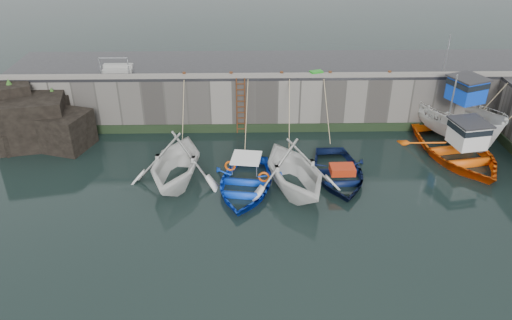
{
  "coord_description": "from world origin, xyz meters",
  "views": [
    {
      "loc": [
        -1.68,
        -15.24,
        12.21
      ],
      "look_at": [
        -1.28,
        4.58,
        1.2
      ],
      "focal_mm": 35.0,
      "sensor_mm": 36.0,
      "label": 1
    }
  ],
  "objects_px": {
    "boat_near_white": "(177,181)",
    "bollard_a": "(184,75)",
    "boat_near_blacktrim": "(293,189)",
    "ladder": "(241,106)",
    "bollard_b": "(231,74)",
    "bollard_d": "(330,74)",
    "boat_far_white": "(452,117)",
    "boat_near_blue": "(245,188)",
    "boat_near_navy": "(337,177)",
    "bollard_e": "(389,73)",
    "boat_far_orange": "(457,150)",
    "bollard_c": "(282,74)",
    "fish_crate": "(316,73)"
  },
  "relations": [
    {
      "from": "boat_near_blacktrim",
      "to": "bollard_a",
      "type": "bearing_deg",
      "value": 113.3
    },
    {
      "from": "bollard_b",
      "to": "bollard_c",
      "type": "distance_m",
      "value": 2.7
    },
    {
      "from": "bollard_b",
      "to": "boat_near_navy",
      "type": "bearing_deg",
      "value": -45.93
    },
    {
      "from": "bollard_b",
      "to": "bollard_c",
      "type": "xyz_separation_m",
      "value": [
        2.7,
        0.0,
        0.0
      ]
    },
    {
      "from": "fish_crate",
      "to": "bollard_d",
      "type": "relative_size",
      "value": 2.37
    },
    {
      "from": "boat_near_blacktrim",
      "to": "bollard_d",
      "type": "xyz_separation_m",
      "value": [
        2.4,
        6.27,
        3.3
      ]
    },
    {
      "from": "boat_near_blacktrim",
      "to": "boat_near_navy",
      "type": "height_order",
      "value": "boat_near_blacktrim"
    },
    {
      "from": "bollard_d",
      "to": "boat_near_white",
      "type": "bearing_deg",
      "value": -145.02
    },
    {
      "from": "fish_crate",
      "to": "boat_far_white",
      "type": "bearing_deg",
      "value": -26.68
    },
    {
      "from": "ladder",
      "to": "boat_near_blue",
      "type": "xyz_separation_m",
      "value": [
        0.2,
        -5.83,
        -1.59
      ]
    },
    {
      "from": "boat_far_orange",
      "to": "bollard_b",
      "type": "distance_m",
      "value": 12.29
    },
    {
      "from": "boat_near_white",
      "to": "bollard_e",
      "type": "bearing_deg",
      "value": 33.84
    },
    {
      "from": "bollard_d",
      "to": "boat_near_blue",
      "type": "bearing_deg",
      "value": -126.73
    },
    {
      "from": "boat_near_blue",
      "to": "boat_far_white",
      "type": "xyz_separation_m",
      "value": [
        11.26,
        5.19,
        1.12
      ]
    },
    {
      "from": "boat_near_blue",
      "to": "bollard_e",
      "type": "height_order",
      "value": "bollard_e"
    },
    {
      "from": "bollard_a",
      "to": "bollard_e",
      "type": "xyz_separation_m",
      "value": [
        11.0,
        0.0,
        0.0
      ]
    },
    {
      "from": "boat_near_blacktrim",
      "to": "bollard_b",
      "type": "distance_m",
      "value": 7.66
    },
    {
      "from": "boat_near_blacktrim",
      "to": "bollard_a",
      "type": "xyz_separation_m",
      "value": [
        -5.4,
        6.27,
        3.3
      ]
    },
    {
      "from": "bollard_a",
      "to": "boat_far_orange",
      "type": "bearing_deg",
      "value": -13.71
    },
    {
      "from": "ladder",
      "to": "boat_far_orange",
      "type": "height_order",
      "value": "boat_far_orange"
    },
    {
      "from": "boat_near_blacktrim",
      "to": "bollard_e",
      "type": "bearing_deg",
      "value": 30.82
    },
    {
      "from": "bollard_b",
      "to": "bollard_d",
      "type": "xyz_separation_m",
      "value": [
        5.3,
        0.0,
        0.0
      ]
    },
    {
      "from": "boat_near_navy",
      "to": "bollard_e",
      "type": "xyz_separation_m",
      "value": [
        3.4,
        5.27,
        3.3
      ]
    },
    {
      "from": "boat_near_blue",
      "to": "boat_far_white",
      "type": "distance_m",
      "value": 12.44
    },
    {
      "from": "bollard_d",
      "to": "ladder",
      "type": "bearing_deg",
      "value": -176.0
    },
    {
      "from": "boat_near_blue",
      "to": "boat_near_navy",
      "type": "relative_size",
      "value": 1.03
    },
    {
      "from": "boat_near_navy",
      "to": "bollard_d",
      "type": "distance_m",
      "value": 6.22
    },
    {
      "from": "boat_far_white",
      "to": "bollard_d",
      "type": "bearing_deg",
      "value": 149.5
    },
    {
      "from": "boat_near_blue",
      "to": "bollard_d",
      "type": "relative_size",
      "value": 17.94
    },
    {
      "from": "boat_near_blacktrim",
      "to": "ladder",
      "type": "bearing_deg",
      "value": 94.59
    },
    {
      "from": "boat_far_white",
      "to": "bollard_b",
      "type": "bearing_deg",
      "value": 153.18
    },
    {
      "from": "ladder",
      "to": "bollard_c",
      "type": "relative_size",
      "value": 11.43
    },
    {
      "from": "ladder",
      "to": "boat_near_navy",
      "type": "relative_size",
      "value": 0.66
    },
    {
      "from": "bollard_b",
      "to": "bollard_a",
      "type": "bearing_deg",
      "value": 180.0
    },
    {
      "from": "boat_far_white",
      "to": "boat_near_white",
      "type": "bearing_deg",
      "value": 175.05
    },
    {
      "from": "bollard_a",
      "to": "ladder",
      "type": "bearing_deg",
      "value": -6.38
    },
    {
      "from": "boat_near_blacktrim",
      "to": "bollard_b",
      "type": "bearing_deg",
      "value": 97.39
    },
    {
      "from": "bollard_c",
      "to": "boat_near_blue",
      "type": "bearing_deg",
      "value": -107.98
    },
    {
      "from": "boat_near_white",
      "to": "bollard_a",
      "type": "bearing_deg",
      "value": 97.62
    },
    {
      "from": "boat_near_blue",
      "to": "boat_near_blacktrim",
      "type": "distance_m",
      "value": 2.2
    },
    {
      "from": "boat_near_blacktrim",
      "to": "boat_far_white",
      "type": "bearing_deg",
      "value": 12.9
    },
    {
      "from": "bollard_c",
      "to": "bollard_d",
      "type": "distance_m",
      "value": 2.6
    },
    {
      "from": "boat_near_white",
      "to": "boat_far_white",
      "type": "bearing_deg",
      "value": 24.67
    },
    {
      "from": "boat_near_white",
      "to": "bollard_a",
      "type": "xyz_separation_m",
      "value": [
        -0.02,
        5.45,
        3.3
      ]
    },
    {
      "from": "boat_far_white",
      "to": "bollard_b",
      "type": "xyz_separation_m",
      "value": [
        -11.95,
        0.98,
        2.18
      ]
    },
    {
      "from": "boat_far_white",
      "to": "boat_far_orange",
      "type": "height_order",
      "value": "boat_far_white"
    },
    {
      "from": "boat_near_blue",
      "to": "boat_near_blacktrim",
      "type": "bearing_deg",
      "value": 5.83
    },
    {
      "from": "boat_near_white",
      "to": "boat_near_navy",
      "type": "height_order",
      "value": "boat_near_white"
    },
    {
      "from": "boat_near_blue",
      "to": "bollard_a",
      "type": "relative_size",
      "value": 17.94
    },
    {
      "from": "boat_near_white",
      "to": "bollard_a",
      "type": "distance_m",
      "value": 6.37
    }
  ]
}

